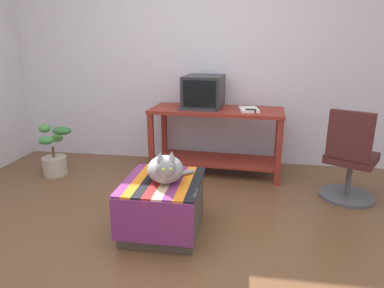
% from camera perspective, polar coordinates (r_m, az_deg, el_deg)
% --- Properties ---
extents(ground_plane, '(14.00, 14.00, 0.00)m').
position_cam_1_polar(ground_plane, '(2.68, -4.59, -16.54)').
color(ground_plane, brown).
extents(back_wall, '(8.00, 0.10, 2.60)m').
position_cam_1_polar(back_wall, '(4.27, 1.52, 14.37)').
color(back_wall, silver).
rests_on(back_wall, ground_plane).
extents(desk, '(1.52, 0.68, 0.75)m').
position_cam_1_polar(desk, '(3.91, 4.08, 2.46)').
color(desk, maroon).
rests_on(desk, ground_plane).
extents(tv_monitor, '(0.46, 0.54, 0.36)m').
position_cam_1_polar(tv_monitor, '(3.94, 1.98, 8.75)').
color(tv_monitor, '#28282B').
rests_on(tv_monitor, desk).
extents(keyboard, '(0.40, 0.16, 0.02)m').
position_cam_1_polar(keyboard, '(3.76, 0.90, 5.87)').
color(keyboard, '#333338').
rests_on(keyboard, desk).
extents(book, '(0.23, 0.30, 0.03)m').
position_cam_1_polar(book, '(3.78, 9.49, 5.73)').
color(book, white).
rests_on(book, desk).
extents(ottoman_with_blanket, '(0.60, 0.69, 0.43)m').
position_cam_1_polar(ottoman_with_blanket, '(2.77, -4.88, -10.20)').
color(ottoman_with_blanket, '#4C4238').
rests_on(ottoman_with_blanket, ground_plane).
extents(cat, '(0.37, 0.41, 0.28)m').
position_cam_1_polar(cat, '(2.60, -4.42, -4.15)').
color(cat, gray).
rests_on(cat, ottoman_with_blanket).
extents(potted_plant, '(0.38, 0.41, 0.59)m').
position_cam_1_polar(potted_plant, '(4.19, -22.03, -1.68)').
color(potted_plant, '#B7A893').
rests_on(potted_plant, ground_plane).
extents(office_chair, '(0.57, 0.57, 0.89)m').
position_cam_1_polar(office_chair, '(3.54, 24.90, -2.71)').
color(office_chair, '#4C4C51').
rests_on(office_chair, ground_plane).
extents(stapler, '(0.11, 0.05, 0.04)m').
position_cam_1_polar(stapler, '(3.67, 9.82, 5.50)').
color(stapler, black).
rests_on(stapler, desk).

